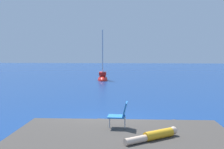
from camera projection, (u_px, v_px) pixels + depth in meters
The scene contains 7 objects.
ground_plane at pixel (108, 124), 11.69m from camera, with size 160.00×160.00×0.00m, color navy.
shore_ledge at pixel (122, 145), 7.98m from camera, with size 6.22×3.89×0.59m, color #423D38.
boulder_seaward at pixel (113, 132), 10.48m from camera, with size 1.12×0.90×0.62m, color #3E382F.
boulder_inland at pixel (157, 135), 10.10m from camera, with size 1.47×1.18×0.81m, color #433E3C.
sailboat_near at pixel (103, 77), 31.42m from camera, with size 1.39×3.29×6.01m.
person_sunbather at pixel (155, 135), 7.53m from camera, with size 1.45×1.22×0.25m.
beach_chair at pixel (120, 114), 8.69m from camera, with size 0.60×0.49×0.80m.
Camera 1 is at (1.34, -11.44, 2.83)m, focal length 45.95 mm.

